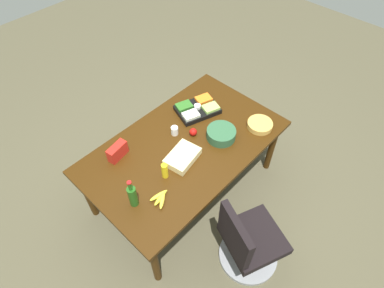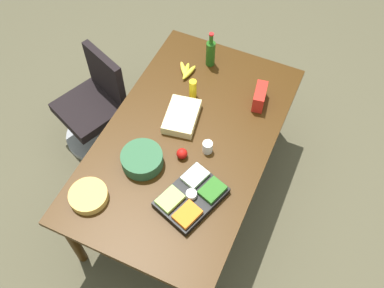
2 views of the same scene
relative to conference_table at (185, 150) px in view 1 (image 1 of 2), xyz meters
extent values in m
plane|color=brown|center=(0.00, 0.00, -0.69)|extent=(10.00, 10.00, 0.00)
cube|color=#381F07|center=(0.00, 0.00, 0.05)|extent=(1.94, 1.16, 0.04)
cylinder|color=#381F07|center=(-0.88, -0.49, -0.33)|extent=(0.07, 0.07, 0.72)
cylinder|color=#381F07|center=(0.88, -0.49, -0.33)|extent=(0.07, 0.07, 0.72)
cylinder|color=#381F07|center=(-0.88, 0.49, -0.33)|extent=(0.07, 0.07, 0.72)
cylinder|color=#381F07|center=(0.88, 0.49, -0.33)|extent=(0.07, 0.07, 0.72)
cylinder|color=gray|center=(0.15, 0.98, -0.66)|extent=(0.56, 0.56, 0.05)
cylinder|color=gray|center=(0.15, 0.98, -0.45)|extent=(0.06, 0.06, 0.36)
cube|color=black|center=(0.15, 0.98, -0.27)|extent=(0.63, 0.63, 0.09)
cube|color=black|center=(0.35, 0.90, -0.01)|extent=(0.22, 0.42, 0.43)
cylinder|color=gold|center=(-0.69, 0.38, 0.10)|extent=(0.30, 0.30, 0.06)
cylinder|color=#1F5416|center=(0.73, 0.14, 0.18)|extent=(0.07, 0.07, 0.22)
cylinder|color=#1F5416|center=(0.73, 0.14, 0.33)|extent=(0.03, 0.03, 0.08)
cylinder|color=red|center=(0.73, 0.14, 0.38)|extent=(0.04, 0.04, 0.01)
sphere|color=#B7120D|center=(-0.15, -0.03, 0.11)|extent=(0.09, 0.09, 0.08)
cube|color=red|center=(0.51, -0.35, 0.14)|extent=(0.21, 0.11, 0.14)
cylinder|color=yellow|center=(0.37, 0.12, 0.15)|extent=(0.07, 0.07, 0.16)
cube|color=black|center=(-0.43, -0.23, 0.10)|extent=(0.49, 0.42, 0.05)
cube|color=orange|center=(-0.56, -0.26, 0.14)|extent=(0.19, 0.17, 0.03)
cube|color=#2D6722|center=(-0.34, -0.33, 0.14)|extent=(0.19, 0.17, 0.03)
cube|color=#A2CF60|center=(-0.51, -0.12, 0.14)|extent=(0.19, 0.17, 0.03)
cube|color=silver|center=(-0.29, -0.19, 0.14)|extent=(0.19, 0.17, 0.03)
cylinder|color=white|center=(-0.43, -0.23, 0.14)|extent=(0.09, 0.09, 0.04)
cylinder|color=white|center=(-0.04, -0.17, 0.12)|extent=(0.08, 0.08, 0.09)
cylinder|color=#2D5B39|center=(-0.31, 0.19, 0.12)|extent=(0.30, 0.30, 0.10)
ellipsoid|color=yellow|center=(0.56, 0.24, 0.10)|extent=(0.17, 0.07, 0.04)
ellipsoid|color=yellow|center=(0.56, 0.27, 0.10)|extent=(0.17, 0.07, 0.04)
ellipsoid|color=yellow|center=(0.57, 0.29, 0.10)|extent=(0.16, 0.13, 0.04)
cube|color=beige|center=(0.13, 0.10, 0.11)|extent=(0.35, 0.27, 0.07)
camera|label=1|loc=(1.37, 1.39, 2.38)|focal=29.67mm
camera|label=2|loc=(-1.58, -0.75, 2.60)|focal=40.72mm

